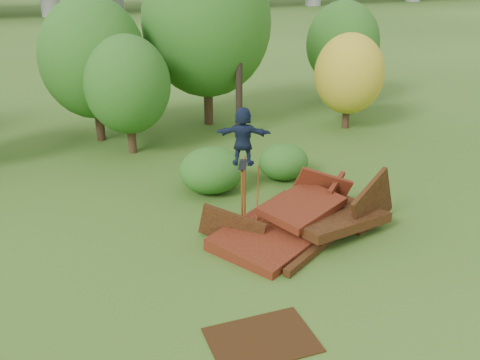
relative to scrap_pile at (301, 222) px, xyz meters
name	(u,v)px	position (x,y,z in m)	size (l,w,h in m)	color
ground	(302,264)	(-0.72, -1.37, -0.35)	(240.00, 240.00, 0.00)	#2D5116
scrap_pile	(301,222)	(0.00, 0.00, 0.00)	(5.69, 3.66, 2.06)	#43140C
grind_rail	(243,186)	(-1.19, 1.15, 0.80)	(0.67, 1.17, 1.81)	brown
skateboard	(243,165)	(-1.29, 0.96, 1.52)	(0.54, 0.77, 0.08)	black
skater	(243,136)	(-1.29, 0.96, 2.32)	(1.44, 0.46, 1.56)	#16213A
flat_plate	(262,340)	(-2.86, -3.51, -0.34)	(2.07, 1.48, 0.03)	black
tree_1	(93,58)	(-3.53, 10.16, 2.97)	(4.07, 4.07, 5.67)	black
tree_2	(127,85)	(-2.69, 8.19, 2.27)	(3.14, 3.14, 4.43)	black
tree_3	(207,22)	(1.29, 10.53, 4.02)	(5.39, 5.39, 7.48)	black
tree_4	(349,74)	(6.52, 7.58, 2.01)	(2.93, 2.93, 4.05)	black
tree_5	(343,44)	(8.57, 11.22, 2.60)	(3.56, 3.56, 5.00)	black
shrub_left	(212,170)	(-1.19, 3.61, 0.37)	(2.08, 1.92, 1.44)	#234612
shrub_right	(283,162)	(1.37, 3.62, 0.25)	(1.70, 1.56, 1.21)	#234612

